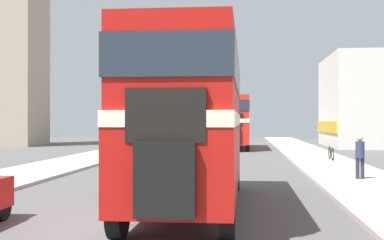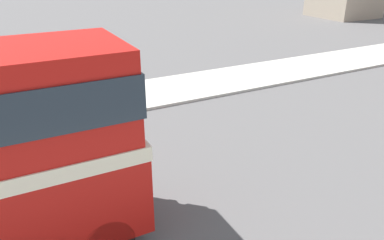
{
  "view_description": "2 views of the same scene",
  "coord_description": "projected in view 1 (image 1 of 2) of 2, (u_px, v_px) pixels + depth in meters",
  "views": [
    {
      "loc": [
        2.49,
        -11.22,
        2.29
      ],
      "look_at": [
        1.09,
        2.72,
        2.31
      ],
      "focal_mm": 50.0,
      "sensor_mm": 36.0,
      "label": 1
    },
    {
      "loc": [
        8.08,
        5.23,
        5.76
      ],
      "look_at": [
        0.0,
        9.44,
        1.69
      ],
      "focal_mm": 35.0,
      "sensor_mm": 36.0,
      "label": 2
    }
  ],
  "objects": [
    {
      "name": "double_decker_bus",
      "position": [
        192.0,
        111.0,
        13.99
      ],
      "size": [
        2.42,
        9.56,
        4.3
      ],
      "color": "#B2140F",
      "rests_on": "ground_plane"
    },
    {
      "name": "pedestrian_walking",
      "position": [
        360.0,
        154.0,
        19.97
      ],
      "size": [
        0.32,
        0.32,
        1.61
      ],
      "color": "#282833",
      "rests_on": "sidewalk_right"
    },
    {
      "name": "bicycle_on_pavement",
      "position": [
        331.0,
        153.0,
        29.61
      ],
      "size": [
        0.05,
        1.76,
        0.78
      ],
      "color": "black",
      "rests_on": "sidewalk_right"
    },
    {
      "name": "bus_distant",
      "position": [
        234.0,
        118.0,
        43.94
      ],
      "size": [
        2.44,
        10.24,
        4.24
      ],
      "color": "red",
      "rests_on": "ground_plane"
    },
    {
      "name": "ground_plane",
      "position": [
        128.0,
        228.0,
        11.41
      ],
      "size": [
        120.0,
        120.0,
        0.0
      ],
      "primitive_type": "plane",
      "color": "#565454"
    }
  ]
}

